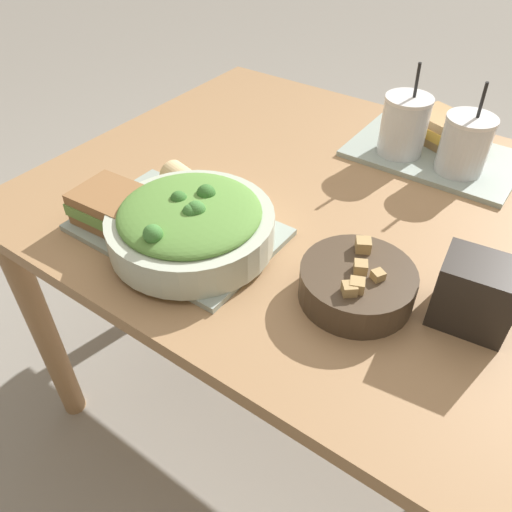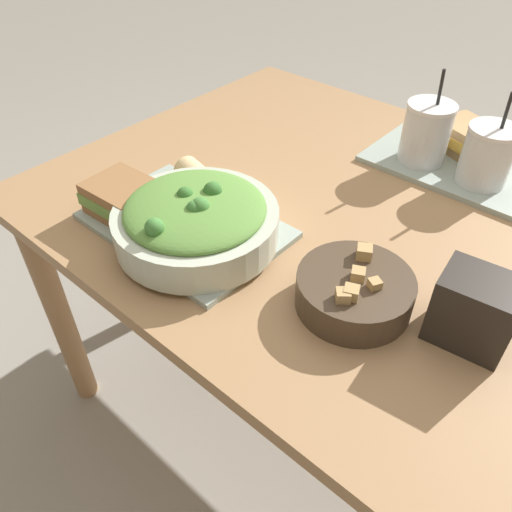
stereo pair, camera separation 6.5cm
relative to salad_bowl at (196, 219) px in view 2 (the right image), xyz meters
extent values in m
plane|color=gray|center=(0.11, 0.29, -0.78)|extent=(12.00, 12.00, 0.00)
cube|color=#A37A51|center=(0.11, 0.29, -0.07)|extent=(1.18, 0.98, 0.03)
cylinder|color=#A37A51|center=(-0.42, -0.14, -0.43)|extent=(0.06, 0.06, 0.69)
cylinder|color=#A37A51|center=(-0.42, 0.71, -0.43)|extent=(0.06, 0.06, 0.69)
cube|color=#99A89E|center=(-0.05, 0.02, -0.05)|extent=(0.38, 0.25, 0.01)
cube|color=#99A89E|center=(0.24, 0.58, -0.05)|extent=(0.38, 0.25, 0.01)
cylinder|color=beige|center=(0.00, 0.00, -0.01)|extent=(0.30, 0.30, 0.06)
ellipsoid|color=#5B8E3D|center=(0.00, 0.00, 0.02)|extent=(0.25, 0.25, 0.04)
sphere|color=#38702D|center=(0.01, 0.04, 0.04)|extent=(0.03, 0.03, 0.03)
sphere|color=#427F38|center=(0.02, -0.02, 0.04)|extent=(0.03, 0.03, 0.03)
sphere|color=#427F38|center=(0.01, -0.10, 0.04)|extent=(0.03, 0.03, 0.03)
sphere|color=#427F38|center=(0.02, -0.01, 0.04)|extent=(0.03, 0.03, 0.03)
sphere|color=#38702D|center=(-0.02, 0.00, 0.04)|extent=(0.03, 0.03, 0.03)
cube|color=beige|center=(0.00, 0.03, 0.03)|extent=(0.04, 0.05, 0.01)
cube|color=beige|center=(0.05, -0.02, 0.03)|extent=(0.06, 0.05, 0.01)
cylinder|color=#473828|center=(0.30, 0.06, -0.03)|extent=(0.19, 0.19, 0.06)
cylinder|color=#5B2D19|center=(0.30, 0.06, -0.01)|extent=(0.17, 0.17, 0.01)
cube|color=tan|center=(0.28, 0.11, 0.01)|extent=(0.03, 0.03, 0.02)
cube|color=tan|center=(0.31, 0.00, 0.01)|extent=(0.03, 0.03, 0.02)
cube|color=tan|center=(0.32, 0.02, 0.01)|extent=(0.03, 0.03, 0.02)
cube|color=tan|center=(0.33, 0.06, 0.01)|extent=(0.02, 0.02, 0.02)
cube|color=tan|center=(0.30, 0.06, 0.01)|extent=(0.03, 0.03, 0.02)
cube|color=olive|center=(-0.16, -0.03, -0.03)|extent=(0.15, 0.12, 0.02)
cube|color=#6B9E47|center=(-0.16, -0.03, -0.01)|extent=(0.16, 0.12, 0.02)
cube|color=olive|center=(-0.16, -0.03, 0.01)|extent=(0.15, 0.12, 0.02)
cylinder|color=#DBBC84|center=(-0.11, 0.11, -0.02)|extent=(0.12, 0.08, 0.06)
cylinder|color=beige|center=(-0.05, 0.10, -0.02)|extent=(0.02, 0.05, 0.05)
cube|color=tan|center=(0.24, 0.63, -0.03)|extent=(0.18, 0.15, 0.02)
cube|color=#EFB742|center=(0.24, 0.63, -0.01)|extent=(0.19, 0.16, 0.02)
cube|color=tan|center=(0.24, 0.63, 0.01)|extent=(0.18, 0.15, 0.02)
cylinder|color=silver|center=(0.17, 0.53, 0.02)|extent=(0.10, 0.10, 0.12)
cylinder|color=black|center=(0.17, 0.53, 0.01)|extent=(0.09, 0.09, 0.10)
cylinder|color=white|center=(0.17, 0.53, 0.08)|extent=(0.10, 0.10, 0.01)
cylinder|color=black|center=(0.18, 0.53, 0.12)|extent=(0.01, 0.02, 0.09)
cylinder|color=silver|center=(0.31, 0.53, 0.01)|extent=(0.10, 0.10, 0.12)
cylinder|color=maroon|center=(0.31, 0.53, 0.01)|extent=(0.09, 0.09, 0.10)
cylinder|color=white|center=(0.31, 0.53, 0.08)|extent=(0.10, 0.10, 0.01)
cylinder|color=black|center=(0.32, 0.53, 0.11)|extent=(0.01, 0.02, 0.09)
cube|color=#28231E|center=(0.46, 0.11, 0.00)|extent=(0.12, 0.10, 0.11)
camera|label=1|loc=(0.50, -0.51, 0.53)|focal=35.00mm
camera|label=2|loc=(0.55, -0.47, 0.53)|focal=35.00mm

